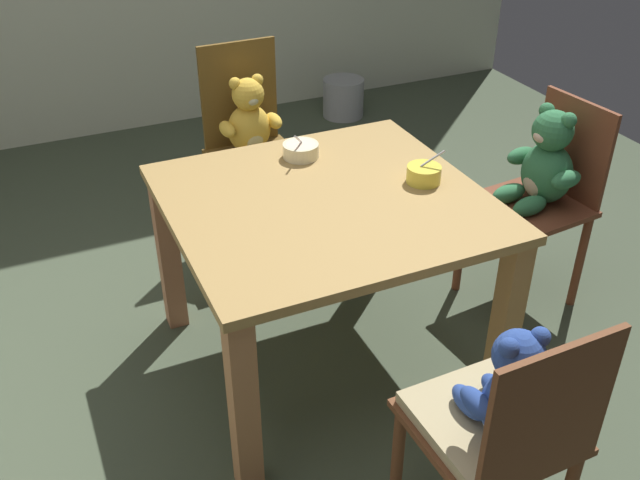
# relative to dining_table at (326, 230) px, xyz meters

# --- Properties ---
(ground_plane) EXTENTS (5.20, 5.20, 0.04)m
(ground_plane) POSITION_rel_dining_table_xyz_m (0.00, 0.00, -0.60)
(ground_plane) COLOR #414B38
(dining_table) EXTENTS (1.05, 1.00, 0.71)m
(dining_table) POSITION_rel_dining_table_xyz_m (0.00, 0.00, 0.00)
(dining_table) COLOR olive
(dining_table) RESTS_ON ground_plane
(teddy_chair_far_center) EXTENTS (0.40, 0.38, 0.94)m
(teddy_chair_far_center) POSITION_rel_dining_table_xyz_m (0.05, 0.94, -0.02)
(teddy_chair_far_center) COLOR brown
(teddy_chair_far_center) RESTS_ON ground_plane
(teddy_chair_near_right) EXTENTS (0.46, 0.43, 0.86)m
(teddy_chair_near_right) POSITION_rel_dining_table_xyz_m (0.96, 0.03, -0.01)
(teddy_chair_near_right) COLOR brown
(teddy_chair_near_right) RESTS_ON ground_plane
(teddy_chair_near_front) EXTENTS (0.41, 0.40, 0.87)m
(teddy_chair_near_front) POSITION_rel_dining_table_xyz_m (0.07, -0.93, -0.05)
(teddy_chair_near_front) COLOR brown
(teddy_chair_near_front) RESTS_ON ground_plane
(porridge_bowl_cream_far_center) EXTENTS (0.13, 0.13, 0.12)m
(porridge_bowl_cream_far_center) POSITION_rel_dining_table_xyz_m (0.04, 0.33, 0.16)
(porridge_bowl_cream_far_center) COLOR beige
(porridge_bowl_cream_far_center) RESTS_ON dining_table
(porridge_bowl_yellow_near_right) EXTENTS (0.13, 0.12, 0.12)m
(porridge_bowl_yellow_near_right) POSITION_rel_dining_table_xyz_m (0.36, -0.03, 0.16)
(porridge_bowl_yellow_near_right) COLOR yellow
(porridge_bowl_yellow_near_right) RESTS_ON dining_table
(metal_pail) EXTENTS (0.27, 0.27, 0.25)m
(metal_pail) POSITION_rel_dining_table_xyz_m (1.11, 2.15, -0.45)
(metal_pail) COLOR #93969B
(metal_pail) RESTS_ON ground_plane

